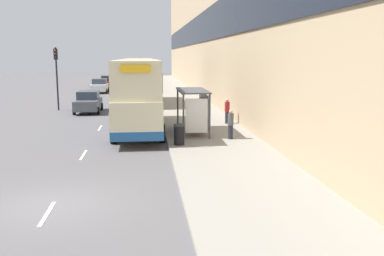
{
  "coord_description": "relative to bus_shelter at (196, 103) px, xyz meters",
  "views": [
    {
      "loc": [
        2.89,
        -12.98,
        4.53
      ],
      "look_at": [
        6.18,
        16.84,
        -0.54
      ],
      "focal_mm": 40.0,
      "sensor_mm": 36.0,
      "label": 1
    }
  ],
  "objects": [
    {
      "name": "double_decker_bus_near",
      "position": [
        -3.3,
        1.79,
        0.41
      ],
      "size": [
        2.85,
        11.22,
        4.3
      ],
      "color": "beige",
      "rests_on": "ground_plane"
    },
    {
      "name": "bus_shelter",
      "position": [
        0.0,
        0.0,
        0.0
      ],
      "size": [
        1.6,
        4.2,
        2.48
      ],
      "color": "#4C4C51",
      "rests_on": "ground_plane"
    },
    {
      "name": "lane_mark_3",
      "position": [
        -5.77,
        10.86,
        -1.87
      ],
      "size": [
        0.12,
        2.0,
        0.01
      ],
      "color": "silver",
      "rests_on": "ground_plane"
    },
    {
      "name": "car_0",
      "position": [
        -8.48,
        30.03,
        -1.01
      ],
      "size": [
        2.08,
        4.07,
        1.74
      ],
      "rotation": [
        0.0,
        0.0,
        3.14
      ],
      "color": "silver",
      "rests_on": "ground_plane"
    },
    {
      "name": "lane_mark_4",
      "position": [
        -5.77,
        18.39,
        -1.87
      ],
      "size": [
        0.12,
        2.0,
        0.01
      ],
      "color": "silver",
      "rests_on": "ground_plane"
    },
    {
      "name": "double_decker_bus_ahead",
      "position": [
        -3.41,
        16.57,
        0.41
      ],
      "size": [
        2.85,
        11.11,
        4.3
      ],
      "color": "beige",
      "rests_on": "ground_plane"
    },
    {
      "name": "pavement",
      "position": [
        0.73,
        27.51,
        -1.81
      ],
      "size": [
        5.0,
        93.0,
        0.14
      ],
      "color": "gray",
      "rests_on": "ground_plane"
    },
    {
      "name": "pedestrian_at_shelter",
      "position": [
        1.63,
        -1.86,
        -0.93
      ],
      "size": [
        0.31,
        0.31,
        1.58
      ],
      "color": "#23232D",
      "rests_on": "ground_plane"
    },
    {
      "name": "lane_mark_8",
      "position": [
        -5.77,
        48.55,
        -1.87
      ],
      "size": [
        0.12,
        2.0,
        0.01
      ],
      "color": "silver",
      "rests_on": "ground_plane"
    },
    {
      "name": "lane_mark_5",
      "position": [
        -5.77,
        25.93,
        -1.87
      ],
      "size": [
        0.12,
        2.0,
        0.01
      ],
      "color": "silver",
      "rests_on": "ground_plane"
    },
    {
      "name": "pedestrian_1",
      "position": [
        2.46,
        3.45,
        -0.9
      ],
      "size": [
        0.32,
        0.32,
        1.64
      ],
      "color": "#23232D",
      "rests_on": "ground_plane"
    },
    {
      "name": "terrace_facade",
      "position": [
        4.72,
        27.51,
        6.44
      ],
      "size": [
        3.1,
        93.0,
        16.64
      ],
      "color": "tan",
      "rests_on": "ground_plane"
    },
    {
      "name": "litter_bin",
      "position": [
        -1.22,
        -3.07,
        -1.21
      ],
      "size": [
        0.55,
        0.55,
        1.05
      ],
      "color": "black",
      "rests_on": "ground_plane"
    },
    {
      "name": "lane_mark_0",
      "position": [
        -5.77,
        -11.76,
        -1.87
      ],
      "size": [
        0.12,
        2.0,
        0.01
      ],
      "color": "silver",
      "rests_on": "ground_plane"
    },
    {
      "name": "lane_mark_2",
      "position": [
        -5.77,
        3.32,
        -1.87
      ],
      "size": [
        0.12,
        2.0,
        0.01
      ],
      "color": "silver",
      "rests_on": "ground_plane"
    },
    {
      "name": "ground_plane",
      "position": [
        -5.77,
        -10.99,
        -1.88
      ],
      "size": [
        220.0,
        220.0,
        0.0
      ],
      "primitive_type": "plane",
      "color": "#5B595B"
    },
    {
      "name": "lane_mark_1",
      "position": [
        -5.77,
        -4.22,
        -1.87
      ],
      "size": [
        0.12,
        2.0,
        0.01
      ],
      "color": "silver",
      "rests_on": "ground_plane"
    },
    {
      "name": "car_1",
      "position": [
        -8.05,
        36.4,
        -0.98
      ],
      "size": [
        1.94,
        3.9,
        1.84
      ],
      "rotation": [
        0.0,
        0.0,
        3.14
      ],
      "color": "maroon",
      "rests_on": "ground_plane"
    },
    {
      "name": "lane_mark_7",
      "position": [
        -5.77,
        41.01,
        -1.87
      ],
      "size": [
        0.12,
        2.0,
        0.01
      ],
      "color": "silver",
      "rests_on": "ground_plane"
    },
    {
      "name": "car_2",
      "position": [
        -7.47,
        11.29,
        -1.02
      ],
      "size": [
        2.03,
        4.58,
        1.72
      ],
      "rotation": [
        0.0,
        0.0,
        3.14
      ],
      "color": "#4C5156",
      "rests_on": "ground_plane"
    },
    {
      "name": "traffic_light_far_kerb",
      "position": [
        -10.17,
        12.88,
        1.63
      ],
      "size": [
        0.3,
        0.32,
        5.24
      ],
      "color": "black",
      "rests_on": "ground_plane"
    },
    {
      "name": "lane_mark_6",
      "position": [
        -5.77,
        33.47,
        -1.87
      ],
      "size": [
        0.12,
        2.0,
        0.01
      ],
      "color": "silver",
      "rests_on": "ground_plane"
    }
  ]
}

